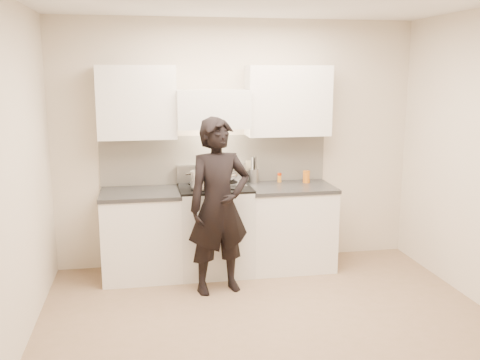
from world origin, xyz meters
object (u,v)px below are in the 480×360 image
stove (215,229)px  counter_right (290,226)px  utensil_crock (253,175)px  person (219,206)px  wok (224,174)px

stove → counter_right: (0.83, 0.00, -0.01)m
counter_right → utensil_crock: size_ratio=3.17×
counter_right → person: size_ratio=0.54×
utensil_crock → person: size_ratio=0.17×
stove → person: person is taller
wok → person: size_ratio=0.22×
stove → utensil_crock: 0.74m
stove → wok: bearing=50.1°
wok → person: 0.72m
counter_right → utensil_crock: bearing=149.4°
stove → wok: size_ratio=2.48×
counter_right → person: bearing=-148.3°
counter_right → stove: bearing=-180.0°
person → counter_right: bearing=18.7°
stove → utensil_crock: (0.46, 0.22, 0.53)m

